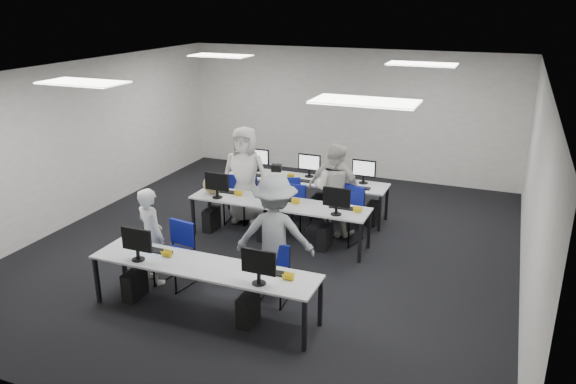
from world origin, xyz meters
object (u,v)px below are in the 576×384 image
at_px(chair_2, 237,208).
at_px(student_2, 245,175).
at_px(student_0, 151,236).
at_px(chair_0, 175,265).
at_px(chair_7, 352,220).
at_px(photographer, 275,235).
at_px(desk_mid, 279,205).
at_px(chair_5, 251,202).
at_px(chair_1, 273,285).
at_px(student_3, 334,190).
at_px(chair_3, 289,214).
at_px(student_1, 334,189).
at_px(chair_6, 298,211).
at_px(desk_front, 203,269).
at_px(chair_4, 346,224).

distance_m(chair_2, student_2, 0.67).
bearing_deg(student_0, chair_0, -147.34).
height_order(chair_7, photographer, photographer).
bearing_deg(desk_mid, chair_5, 136.12).
bearing_deg(chair_5, student_2, -87.99).
height_order(chair_1, student_0, student_0).
bearing_deg(chair_1, chair_5, 117.01).
xyz_separation_m(student_2, photographer, (1.60, -2.31, -0.04)).
height_order(chair_0, photographer, photographer).
bearing_deg(chair_2, student_0, -102.67).
height_order(chair_5, student_3, student_3).
bearing_deg(student_3, chair_1, -88.39).
relative_size(desk_mid, chair_5, 3.63).
xyz_separation_m(chair_2, chair_3, (1.05, 0.02, 0.02)).
distance_m(student_1, student_2, 1.75).
distance_m(chair_5, chair_6, 1.05).
distance_m(chair_6, student_1, 0.93).
bearing_deg(desk_mid, chair_7, 33.84).
bearing_deg(chair_2, chair_3, -9.38).
distance_m(desk_mid, student_3, 1.06).
bearing_deg(chair_2, chair_7, -5.29).
bearing_deg(chair_1, desk_mid, 106.84).
distance_m(chair_1, chair_5, 3.37).
bearing_deg(student_3, desk_front, -100.54).
xyz_separation_m(chair_0, student_0, (-0.35, -0.05, 0.45)).
bearing_deg(student_3, desk_mid, -135.78).
bearing_deg(chair_4, photographer, -86.50).
bearing_deg(chair_5, chair_4, -16.31).
distance_m(chair_2, student_1, 1.96).
relative_size(desk_front, photographer, 1.81).
bearing_deg(chair_7, photographer, -117.12).
bearing_deg(desk_front, chair_4, 70.34).
relative_size(chair_6, student_1, 0.51).
xyz_separation_m(desk_mid, chair_2, (-1.09, 0.55, -0.40)).
xyz_separation_m(chair_6, photographer, (0.58, -2.47, 0.61)).
xyz_separation_m(desk_front, photographer, (0.63, 0.96, 0.20)).
height_order(chair_1, photographer, photographer).
distance_m(chair_3, student_0, 2.91).
bearing_deg(desk_front, student_2, 106.46).
relative_size(chair_7, student_3, 0.52).
bearing_deg(student_3, chair_6, 171.85).
relative_size(chair_4, chair_5, 1.11).
bearing_deg(desk_mid, chair_0, -112.44).
bearing_deg(chair_2, student_2, 34.63).
height_order(student_0, student_2, student_2).
bearing_deg(chair_0, desk_mid, 76.39).
bearing_deg(student_2, chair_4, -13.63).
bearing_deg(student_3, chair_7, 12.97).
distance_m(chair_3, chair_7, 1.17).
distance_m(chair_5, photographer, 3.12).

